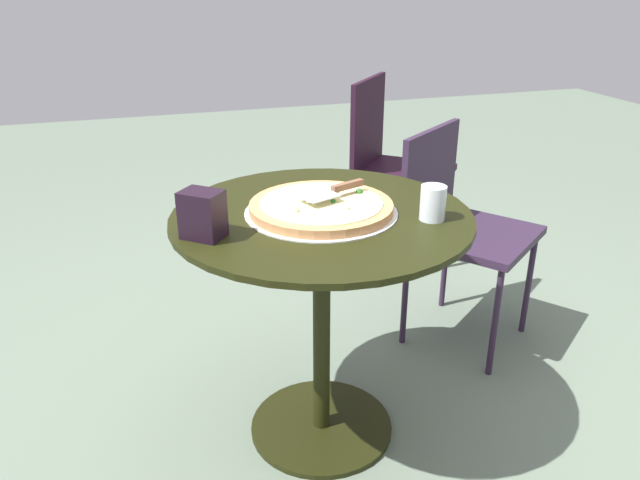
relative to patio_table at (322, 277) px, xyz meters
name	(u,v)px	position (x,y,z in m)	size (l,w,h in m)	color
ground_plane	(321,428)	(0.00, 0.00, -0.56)	(10.00, 10.00, 0.00)	slate
patio_table	(322,277)	(0.00, 0.00, 0.00)	(0.85, 0.85, 0.76)	black
pizza_on_tray	(320,208)	(0.00, -0.01, 0.21)	(0.43, 0.43, 0.05)	silver
pizza_server	(334,190)	(-0.05, -0.03, 0.25)	(0.21, 0.12, 0.02)	silver
drinking_cup	(433,203)	(-0.27, 0.13, 0.25)	(0.07, 0.07, 0.10)	silver
napkin_dispenser	(203,215)	(0.34, 0.07, 0.26)	(0.10, 0.08, 0.12)	black
patio_chair_near	(390,156)	(-0.77, -1.26, -0.05)	(0.62, 0.62, 0.89)	black
patio_chair_far	(457,218)	(-0.68, -0.41, -0.05)	(0.59, 0.59, 0.84)	#2C1D33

